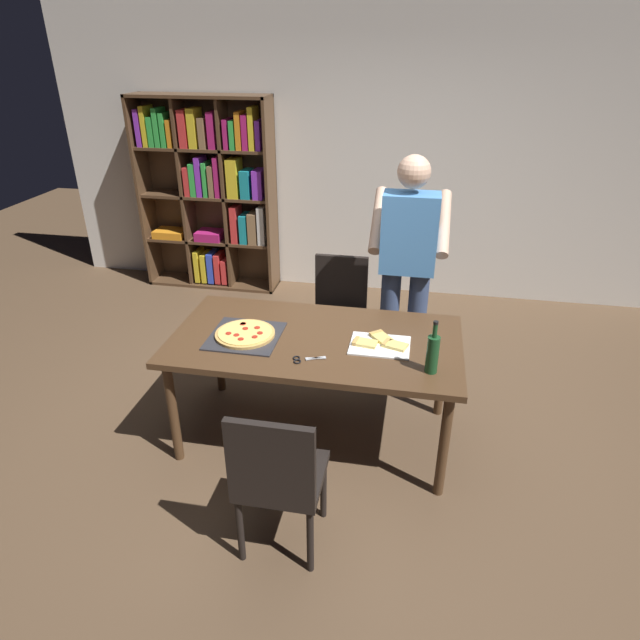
{
  "coord_description": "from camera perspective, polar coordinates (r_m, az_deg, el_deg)",
  "views": [
    {
      "loc": [
        0.58,
        -2.9,
        2.39
      ],
      "look_at": [
        0.0,
        0.15,
        0.8
      ],
      "focal_mm": 30.51,
      "sensor_mm": 36.0,
      "label": 1
    }
  ],
  "objects": [
    {
      "name": "wine_bottle",
      "position": [
        3.05,
        11.72,
        -3.42
      ],
      "size": [
        0.07,
        0.07,
        0.32
      ],
      "color": "#194723",
      "rests_on": "dining_table"
    },
    {
      "name": "back_wall",
      "position": [
        5.62,
        4.87,
        16.9
      ],
      "size": [
        6.4,
        0.1,
        2.8
      ],
      "primitive_type": "cube",
      "color": "silver",
      "rests_on": "ground_plane"
    },
    {
      "name": "bookshelf",
      "position": [
        5.85,
        -11.32,
        13.25
      ],
      "size": [
        1.4,
        0.35,
        1.95
      ],
      "color": "#513823",
      "rests_on": "ground_plane"
    },
    {
      "name": "pepperoni_pizza_on_tray",
      "position": [
        3.42,
        -7.86,
        -1.5
      ],
      "size": [
        0.43,
        0.43,
        0.04
      ],
      "color": "#2D2D33",
      "rests_on": "dining_table"
    },
    {
      "name": "ground_plane",
      "position": [
        3.8,
        -0.43,
        -11.82
      ],
      "size": [
        12.0,
        12.0,
        0.0
      ],
      "primitive_type": "plane",
      "color": "brown"
    },
    {
      "name": "chair_near_camera",
      "position": [
        2.76,
        -4.49,
        -15.9
      ],
      "size": [
        0.42,
        0.42,
        0.9
      ],
      "color": "black",
      "rests_on": "ground_plane"
    },
    {
      "name": "dining_table",
      "position": [
        3.41,
        -0.47,
        -2.9
      ],
      "size": [
        1.8,
        0.96,
        0.75
      ],
      "color": "#4C331E",
      "rests_on": "ground_plane"
    },
    {
      "name": "pizza_slices_on_towel",
      "position": [
        3.32,
        6.26,
        -2.47
      ],
      "size": [
        0.36,
        0.3,
        0.03
      ],
      "color": "white",
      "rests_on": "dining_table"
    },
    {
      "name": "person_serving_pizza",
      "position": [
        3.9,
        9.11,
        5.88
      ],
      "size": [
        0.55,
        0.54,
        1.75
      ],
      "color": "#38476B",
      "rests_on": "ground_plane"
    },
    {
      "name": "chair_far_side",
      "position": [
        4.33,
        2.01,
        1.44
      ],
      "size": [
        0.42,
        0.42,
        0.9
      ],
      "color": "black",
      "rests_on": "ground_plane"
    },
    {
      "name": "kitchen_scissors",
      "position": [
        3.15,
        -1.73,
        -4.12
      ],
      "size": [
        0.2,
        0.12,
        0.01
      ],
      "color": "silver",
      "rests_on": "dining_table"
    }
  ]
}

